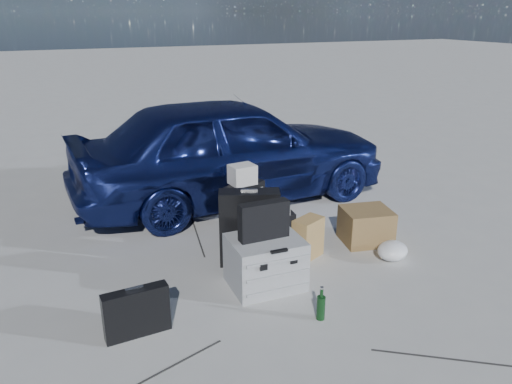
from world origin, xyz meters
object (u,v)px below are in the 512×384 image
briefcase (137,312)px  pelican_case (265,262)px  suitcase_left (249,228)px  car (231,149)px  cardboard_box (366,226)px  duffel_bag (261,228)px  suitcase_right (245,208)px  green_bottle (321,304)px

briefcase → pelican_case: bearing=9.4°
briefcase → suitcase_left: size_ratio=0.67×
car → cardboard_box: car is taller
briefcase → duffel_bag: (1.42, 1.00, -0.02)m
suitcase_right → car: bearing=53.8°
car → suitcase_left: car is taller
briefcase → cardboard_box: briefcase is taller
suitcase_right → cardboard_box: bearing=-57.7°
suitcase_right → cardboard_box: size_ratio=1.16×
pelican_case → suitcase_left: (0.04, 0.42, 0.13)m
car → suitcase_left: size_ratio=5.38×
briefcase → suitcase_right: size_ratio=0.87×
car → cardboard_box: bearing=-157.0°
duffel_bag → cardboard_box: bearing=-16.5°
briefcase → green_bottle: bearing=-19.2°
pelican_case → suitcase_right: (0.26, 1.06, 0.05)m
car → green_bottle: (-0.32, -2.63, -0.51)m
car → duffel_bag: car is taller
pelican_case → briefcase: pelican_case is taller
pelican_case → cardboard_box: size_ratio=1.28×
suitcase_right → pelican_case: bearing=-126.6°
briefcase → duffel_bag: 1.74m
suitcase_left → duffel_bag: 0.47m
car → duffel_bag: size_ratio=5.91×
suitcase_left → green_bottle: suitcase_left is taller
cardboard_box → green_bottle: size_ratio=1.78×
car → suitcase_left: 1.69m
briefcase → duffel_bag: size_ratio=0.73×
suitcase_right → suitcase_left: bearing=-132.0°
pelican_case → cardboard_box: (1.27, 0.35, -0.04)m
cardboard_box → green_bottle: bearing=-138.6°
duffel_bag → suitcase_left: bearing=-122.7°
green_bottle → suitcase_left: bearing=97.2°
car → cardboard_box: 1.89m
suitcase_right → green_bottle: 1.68m
suitcase_left → pelican_case: bearing=-73.6°
briefcase → green_bottle: size_ratio=1.80×
pelican_case → duffel_bag: (0.30, 0.75, -0.05)m
suitcase_left → suitcase_right: bearing=92.2°
suitcase_left → cardboard_box: suitcase_left is taller
briefcase → green_bottle: (1.28, -0.37, -0.05)m
briefcase → car: bearing=51.4°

